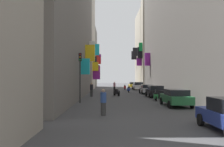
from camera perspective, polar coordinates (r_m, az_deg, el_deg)
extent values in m
plane|color=#424244|center=(34.31, 2.49, -4.90)|extent=(140.00, 140.00, 0.00)
cube|color=slate|center=(30.34, -12.61, 13.60)|extent=(6.00, 30.38, 19.95)
cube|color=yellow|center=(32.21, -5.12, 4.74)|extent=(1.24, 0.59, 2.15)
cube|color=#19B2BF|center=(26.23, -6.32, 1.64)|extent=(1.04, 0.61, 1.69)
cube|color=white|center=(38.62, -4.67, 6.13)|extent=(0.89, 0.46, 1.84)
cube|color=#B2A899|center=(50.18, -7.78, 8.08)|extent=(6.00, 10.51, 20.45)
cube|color=black|center=(52.90, -3.49, 0.84)|extent=(1.11, 0.64, 2.01)
cube|color=#19B2BF|center=(53.77, -3.51, 5.56)|extent=(1.02, 0.41, 2.44)
cube|color=purple|center=(47.57, -3.62, 0.17)|extent=(1.40, 0.38, 2.56)
cube|color=black|center=(49.15, -3.96, 3.12)|extent=(0.68, 0.45, 1.51)
cube|color=yellow|center=(46.19, -3.90, 1.65)|extent=(1.09, 0.57, 1.64)
cube|color=slate|center=(59.80, -6.61, 3.55)|extent=(6.00, 9.71, 14.06)
cube|color=purple|center=(60.97, -3.12, 3.42)|extent=(1.16, 0.44, 2.29)
cube|color=red|center=(58.22, -3.47, 3.37)|extent=(0.68, 0.38, 2.20)
cube|color=red|center=(59.94, -3.18, 3.06)|extent=(1.11, 0.57, 1.82)
cube|color=slate|center=(28.38, 20.33, 13.23)|extent=(6.00, 42.99, 18.58)
cube|color=purple|center=(41.48, 8.25, 3.28)|extent=(0.88, 0.61, 2.14)
cube|color=#BCB29E|center=(52.36, 10.24, 6.74)|extent=(6.00, 3.43, 18.69)
cube|color=green|center=(50.84, 6.70, 6.18)|extent=(0.73, 0.40, 1.73)
cube|color=purple|center=(51.83, 6.36, 2.74)|extent=(1.01, 0.42, 1.66)
cube|color=black|center=(50.79, 6.53, 4.82)|extent=(1.00, 0.36, 2.34)
cube|color=green|center=(51.79, 6.61, 4.39)|extent=(0.60, 0.48, 1.44)
cube|color=#BCB29E|center=(59.76, 8.83, 5.36)|extent=(6.00, 11.20, 17.81)
cube|color=black|center=(61.36, 5.14, 4.24)|extent=(1.25, 0.49, 2.07)
cube|color=black|center=(57.15, 5.54, 5.05)|extent=(1.34, 0.47, 1.91)
cube|color=#B7B7BC|center=(36.12, 8.12, -3.76)|extent=(1.75, 4.01, 0.57)
cube|color=black|center=(35.90, 8.17, -2.96)|extent=(1.54, 2.24, 0.45)
cylinder|color=black|center=(37.32, 6.48, -4.11)|extent=(0.18, 0.60, 0.60)
cylinder|color=black|center=(37.58, 9.13, -4.08)|extent=(0.18, 0.60, 0.60)
cylinder|color=black|center=(34.70, 7.03, -4.35)|extent=(0.18, 0.60, 0.60)
cylinder|color=black|center=(34.98, 9.88, -4.32)|extent=(0.18, 0.60, 0.60)
cylinder|color=black|center=(12.96, 19.92, -10.10)|extent=(0.18, 0.60, 0.60)
cube|color=#236638|center=(21.05, 14.59, -5.72)|extent=(1.74, 4.33, 0.62)
cube|color=black|center=(20.80, 14.75, -4.27)|extent=(1.54, 2.43, 0.48)
cylinder|color=black|center=(22.25, 11.43, -6.27)|extent=(0.18, 0.60, 0.60)
cylinder|color=black|center=(22.68, 15.77, -6.15)|extent=(0.18, 0.60, 0.60)
cylinder|color=black|center=(19.48, 13.23, -7.03)|extent=(0.18, 0.60, 0.60)
cylinder|color=black|center=(19.97, 18.13, -6.86)|extent=(0.18, 0.60, 0.60)
cube|color=white|center=(47.45, 6.08, -3.04)|extent=(1.84, 4.30, 0.64)
cube|color=black|center=(47.21, 6.11, -2.33)|extent=(1.62, 2.41, 0.54)
cylinder|color=black|center=(48.77, 4.80, -3.36)|extent=(0.18, 0.60, 0.60)
cylinder|color=black|center=(48.98, 6.95, -3.35)|extent=(0.18, 0.60, 0.60)
cylinder|color=black|center=(45.95, 5.15, -3.51)|extent=(0.18, 0.60, 0.60)
cylinder|color=black|center=(46.18, 7.43, -3.50)|extent=(0.18, 0.60, 0.60)
cube|color=gold|center=(54.74, 4.93, -2.81)|extent=(1.75, 4.23, 0.56)
cube|color=black|center=(54.51, 4.95, -2.27)|extent=(1.54, 2.37, 0.48)
cylinder|color=black|center=(56.06, 3.90, -3.05)|extent=(0.18, 0.60, 0.60)
cylinder|color=black|center=(56.23, 5.68, -3.04)|extent=(0.18, 0.60, 0.60)
cylinder|color=black|center=(53.28, 4.14, -3.16)|extent=(0.18, 0.60, 0.60)
cylinder|color=black|center=(53.46, 6.01, -3.15)|extent=(0.18, 0.60, 0.60)
cube|color=black|center=(29.97, 10.02, -4.31)|extent=(1.73, 4.09, 0.61)
cube|color=black|center=(29.74, 10.09, -3.26)|extent=(1.53, 2.29, 0.51)
cylinder|color=black|center=(31.17, 7.98, -4.74)|extent=(0.18, 0.60, 0.60)
cylinder|color=black|center=(31.48, 11.11, -4.69)|extent=(0.18, 0.60, 0.60)
cylinder|color=black|center=(28.51, 8.81, -5.10)|extent=(0.18, 0.60, 0.60)
cylinder|color=black|center=(28.85, 12.22, -5.04)|extent=(0.18, 0.60, 0.60)
cube|color=black|center=(31.67, 1.07, -4.39)|extent=(0.80, 1.15, 0.45)
cube|color=black|center=(31.83, 0.93, -3.82)|extent=(0.51, 0.64, 0.16)
cylinder|color=#4C4C51|center=(31.17, 1.46, -3.85)|extent=(0.16, 0.28, 0.68)
cylinder|color=black|center=(31.08, 1.56, -4.87)|extent=(0.27, 0.48, 0.48)
cylinder|color=black|center=(32.29, 0.59, -4.72)|extent=(0.27, 0.48, 0.48)
cube|color=silver|center=(42.43, 7.09, -3.50)|extent=(0.76, 1.23, 0.45)
cube|color=black|center=(42.22, 7.21, -3.10)|extent=(0.47, 0.63, 0.16)
cylinder|color=#4C4C51|center=(42.93, 6.76, -3.04)|extent=(0.14, 0.28, 0.68)
cylinder|color=black|center=(43.09, 6.68, -3.76)|extent=(0.24, 0.49, 0.48)
cylinder|color=black|center=(41.79, 7.51, -3.85)|extent=(0.24, 0.49, 0.48)
cube|color=#287F3D|center=(25.57, 10.15, -5.20)|extent=(0.58, 1.20, 0.45)
cube|color=black|center=(25.34, 10.18, -4.55)|extent=(0.39, 0.59, 0.16)
cylinder|color=#4C4C51|center=(26.13, 10.06, -4.40)|extent=(0.09, 0.28, 0.68)
cylinder|color=black|center=(26.31, 10.04, -5.57)|extent=(0.16, 0.49, 0.48)
cylinder|color=black|center=(24.87, 10.26, -5.84)|extent=(0.16, 0.49, 0.48)
cube|color=red|center=(47.62, 3.01, -3.23)|extent=(0.54, 1.16, 0.45)
cube|color=black|center=(47.39, 3.01, -2.87)|extent=(0.37, 0.59, 0.16)
cylinder|color=#4C4C51|center=(48.16, 3.03, -2.81)|extent=(0.09, 0.28, 0.68)
cylinder|color=black|center=(48.33, 3.03, -3.46)|extent=(0.14, 0.49, 0.48)
cylinder|color=black|center=(46.93, 2.99, -3.53)|extent=(0.14, 0.49, 0.48)
cube|color=#2D4CAD|center=(39.11, 3.88, -3.73)|extent=(0.50, 1.16, 0.45)
cube|color=black|center=(38.88, 3.89, -3.29)|extent=(0.35, 0.58, 0.16)
cylinder|color=#4C4C51|center=(39.66, 3.85, -3.22)|extent=(0.07, 0.28, 0.68)
cylinder|color=black|center=(39.83, 3.84, -4.00)|extent=(0.12, 0.48, 0.48)
cylinder|color=black|center=(38.41, 3.91, -4.11)|extent=(0.12, 0.48, 0.48)
cylinder|color=#363636|center=(30.53, -4.78, -4.60)|extent=(0.39, 0.39, 0.84)
cylinder|color=black|center=(30.49, -4.77, -3.18)|extent=(0.46, 0.46, 0.67)
sphere|color=tan|center=(30.48, -4.77, -2.34)|extent=(0.23, 0.23, 0.23)
cylinder|color=black|center=(42.44, 0.57, -3.60)|extent=(0.45, 0.45, 0.79)
cylinder|color=pink|center=(42.41, 0.57, -2.65)|extent=(0.54, 0.54, 0.62)
sphere|color=tan|center=(42.40, 0.57, -2.09)|extent=(0.21, 0.21, 0.21)
cylinder|color=#3B3B3B|center=(15.48, -2.03, -8.26)|extent=(0.34, 0.34, 0.80)
cylinder|color=#335199|center=(15.41, -2.03, -5.60)|extent=(0.40, 0.40, 0.64)
sphere|color=tan|center=(15.38, -2.03, -4.01)|extent=(0.22, 0.22, 0.22)
cylinder|color=#2D2D2D|center=(22.93, -7.44, -1.99)|extent=(0.12, 0.12, 3.90)
cube|color=black|center=(23.00, -7.43, 3.81)|extent=(0.26, 0.26, 0.75)
sphere|color=red|center=(22.89, -7.47, 4.47)|extent=(0.14, 0.14, 0.14)
sphere|color=orange|center=(22.86, -7.47, 3.84)|extent=(0.14, 0.14, 0.14)
sphere|color=green|center=(22.84, -7.47, 3.22)|extent=(0.14, 0.14, 0.14)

